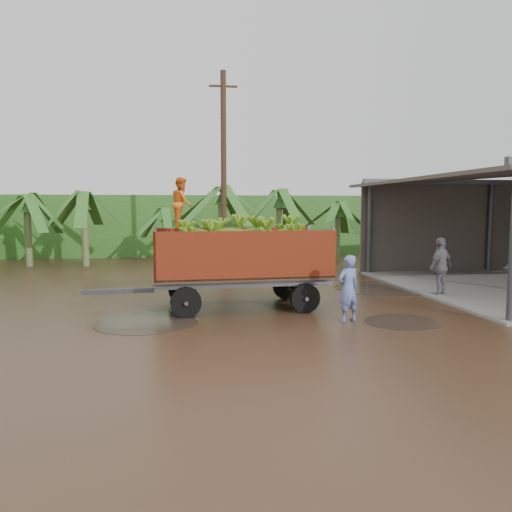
{
  "coord_description": "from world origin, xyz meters",
  "views": [
    {
      "loc": [
        -2.88,
        -14.81,
        2.89
      ],
      "look_at": [
        -0.58,
        -0.2,
        1.44
      ],
      "focal_mm": 35.0,
      "sensor_mm": 36.0,
      "label": 1
    }
  ],
  "objects_px": {
    "banana_trailer": "(239,257)",
    "man_blue": "(348,288)",
    "utility_pole": "(224,173)",
    "man_grey": "(441,267)"
  },
  "relations": [
    {
      "from": "banana_trailer",
      "to": "man_blue",
      "type": "xyz_separation_m",
      "value": [
        2.5,
        -2.17,
        -0.63
      ]
    },
    {
      "from": "man_blue",
      "to": "utility_pole",
      "type": "relative_size",
      "value": 0.2
    },
    {
      "from": "man_grey",
      "to": "banana_trailer",
      "type": "bearing_deg",
      "value": -22.8
    },
    {
      "from": "man_blue",
      "to": "man_grey",
      "type": "distance_m",
      "value": 5.07
    },
    {
      "from": "banana_trailer",
      "to": "man_grey",
      "type": "distance_m",
      "value": 6.7
    },
    {
      "from": "man_grey",
      "to": "man_blue",
      "type": "bearing_deg",
      "value": 5.92
    },
    {
      "from": "man_blue",
      "to": "utility_pole",
      "type": "bearing_deg",
      "value": -94.81
    },
    {
      "from": "banana_trailer",
      "to": "utility_pole",
      "type": "distance_m",
      "value": 7.96
    },
    {
      "from": "banana_trailer",
      "to": "man_grey",
      "type": "xyz_separation_m",
      "value": [
        6.64,
        0.75,
        -0.51
      ]
    },
    {
      "from": "utility_pole",
      "to": "banana_trailer",
      "type": "bearing_deg",
      "value": -91.92
    }
  ]
}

